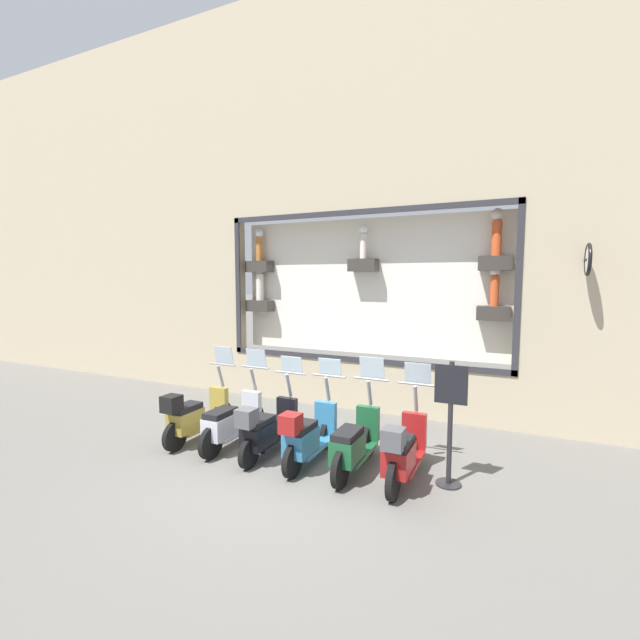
% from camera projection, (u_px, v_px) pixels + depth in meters
% --- Properties ---
extents(ground_plane, '(120.00, 120.00, 0.00)m').
position_uv_depth(ground_plane, '(280.00, 472.00, 6.54)').
color(ground_plane, '#66635E').
extents(building_facade, '(1.20, 36.00, 9.42)m').
position_uv_depth(building_facade, '(362.00, 192.00, 9.32)').
color(building_facade, tan).
rests_on(building_facade, ground_plane).
extents(scooter_red_0, '(1.81, 0.60, 1.62)m').
position_uv_depth(scooter_red_0, '(403.00, 451.00, 6.11)').
color(scooter_red_0, black).
rests_on(scooter_red_0, ground_plane).
extents(scooter_green_1, '(1.81, 0.60, 1.65)m').
position_uv_depth(scooter_green_1, '(354.00, 444.00, 6.49)').
color(scooter_green_1, black).
rests_on(scooter_green_1, ground_plane).
extents(scooter_teal_2, '(1.80, 0.60, 1.57)m').
position_uv_depth(scooter_teal_2, '(307.00, 436.00, 6.75)').
color(scooter_teal_2, black).
rests_on(scooter_teal_2, ground_plane).
extents(scooter_black_3, '(1.79, 0.60, 1.54)m').
position_uv_depth(scooter_black_3, '(266.00, 429.00, 7.07)').
color(scooter_black_3, black).
rests_on(scooter_black_3, ground_plane).
extents(scooter_silver_4, '(1.81, 0.60, 1.62)m').
position_uv_depth(scooter_silver_4, '(231.00, 423.00, 7.46)').
color(scooter_silver_4, black).
rests_on(scooter_silver_4, ground_plane).
extents(scooter_olive_5, '(1.80, 0.61, 1.62)m').
position_uv_depth(scooter_olive_5, '(194.00, 416.00, 7.72)').
color(scooter_olive_5, black).
rests_on(scooter_olive_5, ground_plane).
extents(shop_sign_post, '(0.36, 0.45, 1.80)m').
position_uv_depth(shop_sign_post, '(450.00, 419.00, 6.03)').
color(shop_sign_post, '#232326').
rests_on(shop_sign_post, ground_plane).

